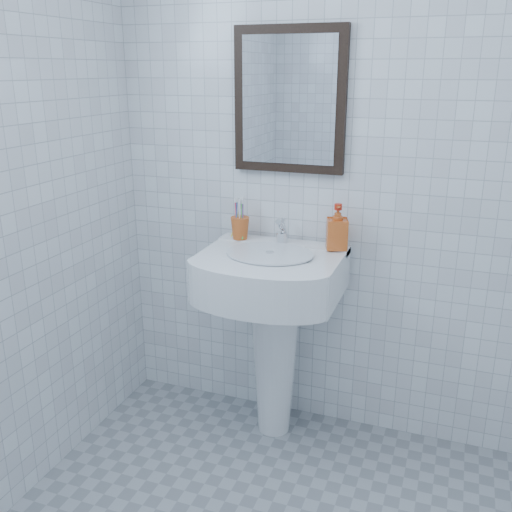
% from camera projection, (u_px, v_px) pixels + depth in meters
% --- Properties ---
extents(wall_back, '(2.20, 0.02, 2.50)m').
position_uv_depth(wall_back, '(350.00, 172.00, 2.49)').
color(wall_back, silver).
rests_on(wall_back, ground).
extents(washbasin, '(0.61, 0.44, 0.93)m').
position_uv_depth(washbasin, '(273.00, 313.00, 2.59)').
color(washbasin, white).
rests_on(washbasin, ground).
extents(faucet, '(0.05, 0.11, 0.13)m').
position_uv_depth(faucet, '(282.00, 233.00, 2.58)').
color(faucet, silver).
rests_on(faucet, washbasin).
extents(toothbrush_cup, '(0.11, 0.11, 0.10)m').
position_uv_depth(toothbrush_cup, '(240.00, 228.00, 2.64)').
color(toothbrush_cup, '#C4541E').
rests_on(toothbrush_cup, washbasin).
extents(soap_dispenser, '(0.11, 0.11, 0.20)m').
position_uv_depth(soap_dispenser, '(337.00, 227.00, 2.48)').
color(soap_dispenser, '#BC3212').
rests_on(soap_dispenser, washbasin).
extents(wall_mirror, '(0.50, 0.04, 0.62)m').
position_uv_depth(wall_mirror, '(289.00, 101.00, 2.47)').
color(wall_mirror, black).
rests_on(wall_mirror, wall_back).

